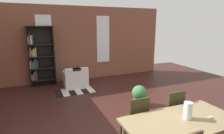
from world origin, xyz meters
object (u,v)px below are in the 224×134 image
dining_chair_far_left (136,119)px  potted_plant_by_shelf (139,95)px  bookshelf_tall (39,56)px  dining_table (181,125)px  vase_on_table (188,111)px  dining_chair_far_right (172,111)px  armchair_white (76,79)px

dining_chair_far_left → potted_plant_by_shelf: (0.95, 1.45, -0.20)m
dining_chair_far_left → bookshelf_tall: bearing=108.5°
dining_chair_far_left → potted_plant_by_shelf: bearing=56.7°
dining_table → vase_on_table: bearing=-0.0°
dining_chair_far_left → potted_plant_by_shelf: 1.75m
dining_chair_far_left → dining_chair_far_right: size_ratio=1.00×
dining_table → dining_chair_far_right: bearing=58.8°
armchair_white → potted_plant_by_shelf: (1.29, -2.26, 0.03)m
dining_chair_far_left → armchair_white: 3.73m
dining_chair_far_right → armchair_white: 3.89m
vase_on_table → armchair_white: vase_on_table is taller
armchair_white → bookshelf_tall: bearing=148.2°
dining_table → potted_plant_by_shelf: dining_table is taller
dining_chair_far_left → armchair_white: bearing=95.3°
vase_on_table → dining_chair_far_right: (0.30, 0.68, -0.37)m
dining_chair_far_right → dining_table: bearing=-121.2°
dining_table → bookshelf_tall: bookshelf_tall is taller
dining_chair_far_left → bookshelf_tall: 4.69m
bookshelf_tall → armchair_white: bookshelf_tall is taller
vase_on_table → dining_chair_far_right: bearing=65.9°
bookshelf_tall → dining_chair_far_left: bearing=-71.5°
dining_table → dining_chair_far_left: 0.81m
bookshelf_tall → potted_plant_by_shelf: (2.43, -2.96, -0.78)m
dining_chair_far_left → vase_on_table: bearing=-52.4°
dining_chair_far_right → armchair_white: dining_chair_far_right is taller
potted_plant_by_shelf → vase_on_table: bearing=-101.4°
vase_on_table → armchair_white: 4.51m
dining_table → potted_plant_by_shelf: 2.22m
bookshelf_tall → potted_plant_by_shelf: size_ratio=3.80×
potted_plant_by_shelf → armchair_white: bearing=119.8°
vase_on_table → armchair_white: bearing=101.2°
dining_table → dining_chair_far_left: (-0.42, 0.68, -0.15)m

